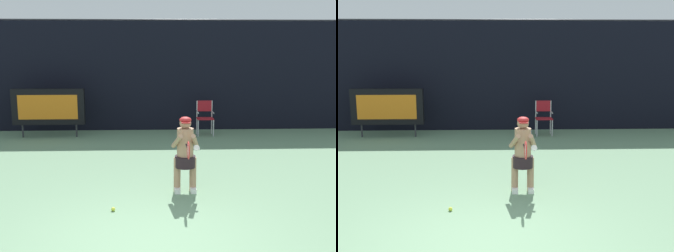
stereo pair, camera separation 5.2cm
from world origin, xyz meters
TOP-DOWN VIEW (x-y plane):
  - backdrop_screen at (0.00, 8.50)m, footprint 18.00×0.12m
  - scoreboard at (-3.10, 7.40)m, footprint 2.20×0.21m
  - umpire_chair at (1.75, 7.56)m, footprint 0.52×0.44m
  - water_bottle at (1.30, 7.18)m, footprint 0.07×0.07m
  - tennis_player at (0.69, 2.24)m, footprint 0.53×0.61m
  - tennis_racket at (0.69, 1.61)m, footprint 0.03×0.60m
  - tennis_ball_loose at (-0.60, 1.31)m, footprint 0.07×0.07m

SIDE VIEW (x-z plane):
  - tennis_ball_loose at x=-0.60m, z-range 0.00..0.07m
  - water_bottle at x=1.30m, z-range -0.01..0.26m
  - umpire_chair at x=1.75m, z-range 0.08..1.16m
  - tennis_player at x=0.69m, z-range 0.06..1.50m
  - scoreboard at x=-3.10m, z-range 0.20..1.70m
  - tennis_racket at x=0.69m, z-range 0.81..1.13m
  - backdrop_screen at x=0.00m, z-range -0.02..3.64m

